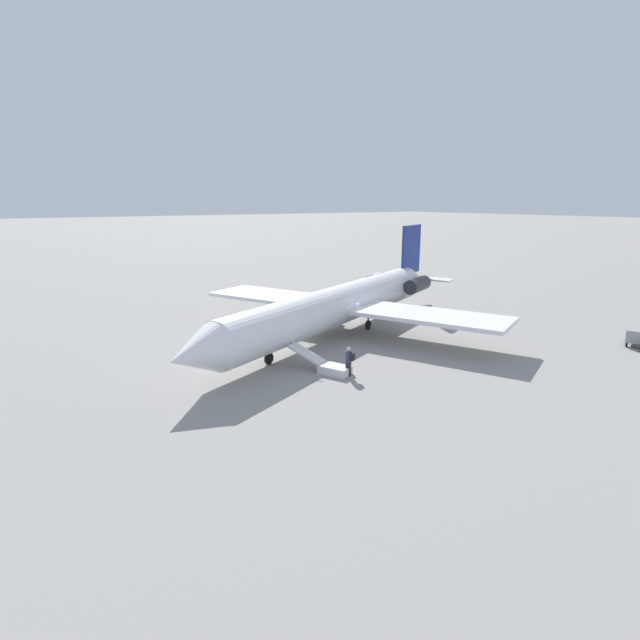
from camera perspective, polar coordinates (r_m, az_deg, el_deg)
The scene contains 5 objects.
ground_plane at distance 37.86m, azimuth 1.98°, elevation -1.64°, with size 600.00×600.00×0.00m, color gray.
airplane_main at distance 38.21m, azimuth 2.80°, elevation 1.99°, with size 31.09×24.32×7.59m.
boarding_stairs at distance 29.46m, azimuth 1.04°, elevation -5.32°, with size 2.54×4.09×1.83m.
passenger at distance 28.77m, azimuth 3.34°, elevation -4.52°, with size 0.45×0.57×1.74m.
luggage_cart at distance 41.17m, azimuth 32.34°, elevation -1.88°, with size 2.45×1.81×1.22m.
Camera 1 is at (21.57, 29.49, 9.91)m, focal length 28.00 mm.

